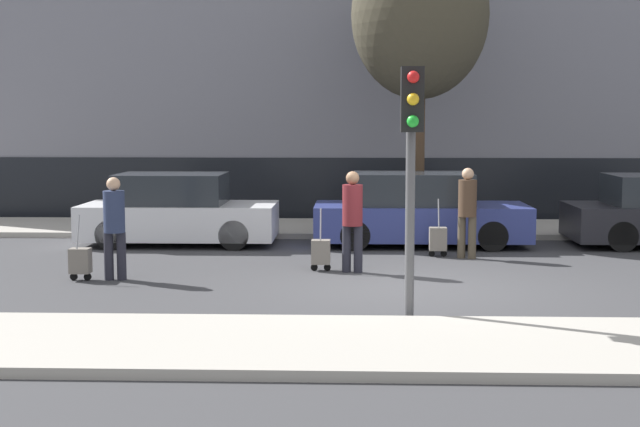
% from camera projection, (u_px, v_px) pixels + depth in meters
% --- Properties ---
extents(ground_plane, '(80.00, 80.00, 0.00)m').
position_uv_depth(ground_plane, '(411.00, 288.00, 13.64)').
color(ground_plane, '#38383A').
extents(sidewalk_near, '(28.00, 2.50, 0.12)m').
position_uv_depth(sidewalk_near, '(433.00, 346.00, 9.91)').
color(sidewalk_near, '#A39E93').
rests_on(sidewalk_near, ground_plane).
extents(sidewalk_far, '(28.00, 3.00, 0.12)m').
position_uv_depth(sidewalk_far, '(391.00, 228.00, 20.59)').
color(sidewalk_far, '#A39E93').
rests_on(sidewalk_far, ground_plane).
extents(building_facade, '(28.00, 3.07, 9.33)m').
position_uv_depth(building_facade, '(387.00, 41.00, 23.79)').
color(building_facade, slate).
rests_on(building_facade, ground_plane).
extents(parked_car_0, '(3.96, 1.81, 1.47)m').
position_uv_depth(parked_car_0, '(177.00, 212.00, 18.34)').
color(parked_car_0, silver).
rests_on(parked_car_0, ground_plane).
extents(parked_car_1, '(4.33, 1.80, 1.49)m').
position_uv_depth(parked_car_1, '(418.00, 212.00, 18.19)').
color(parked_car_1, navy).
rests_on(parked_car_1, ground_plane).
extents(pedestrian_left, '(0.35, 0.34, 1.66)m').
position_uv_depth(pedestrian_left, '(114.00, 222.00, 14.21)').
color(pedestrian_left, '#23232D').
rests_on(pedestrian_left, ground_plane).
extents(trolley_left, '(0.34, 0.29, 1.06)m').
position_uv_depth(trolley_left, '(80.00, 261.00, 14.23)').
color(trolley_left, slate).
rests_on(trolley_left, ground_plane).
extents(pedestrian_center, '(0.34, 0.34, 1.71)m').
position_uv_depth(pedestrian_center, '(352.00, 215.00, 14.92)').
color(pedestrian_center, '#23232D').
rests_on(pedestrian_center, ground_plane).
extents(trolley_center, '(0.34, 0.29, 1.07)m').
position_uv_depth(trolley_center, '(321.00, 252.00, 15.13)').
color(trolley_center, slate).
rests_on(trolley_center, ground_plane).
extents(pedestrian_right, '(0.34, 0.34, 1.68)m').
position_uv_depth(pedestrian_right, '(467.00, 207.00, 16.44)').
color(pedestrian_right, '#4C4233').
rests_on(pedestrian_right, ground_plane).
extents(trolley_right, '(0.34, 0.29, 1.09)m').
position_uv_depth(trolley_right, '(438.00, 239.00, 16.71)').
color(trolley_right, slate).
rests_on(trolley_right, ground_plane).
extents(traffic_light, '(0.28, 0.47, 3.21)m').
position_uv_depth(traffic_light, '(411.00, 141.00, 11.05)').
color(traffic_light, '#515154').
rests_on(traffic_light, ground_plane).
extents(bare_tree_near_crossing, '(3.02, 3.02, 6.58)m').
position_uv_depth(bare_tree_near_crossing, '(420.00, 16.00, 19.51)').
color(bare_tree_near_crossing, '#4C3826').
rests_on(bare_tree_near_crossing, sidewalk_far).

